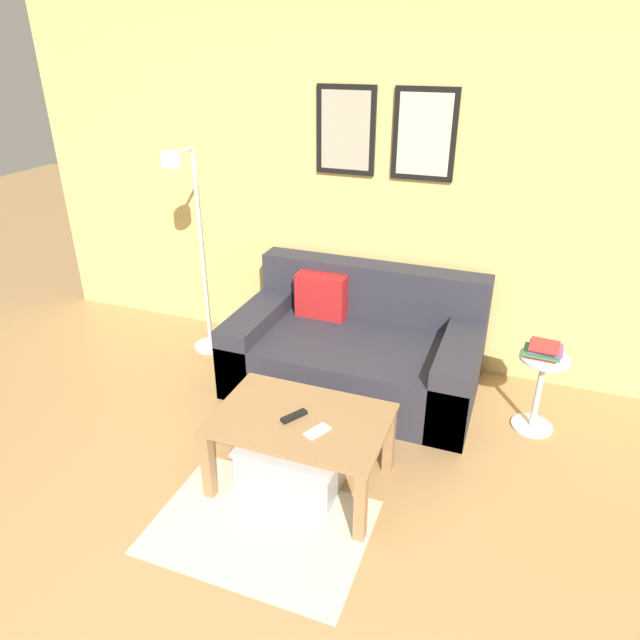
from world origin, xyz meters
TOP-DOWN VIEW (x-y plane):
  - wall_back at (0.00, 2.99)m, footprint 5.60×0.09m
  - area_rug at (-0.01, 1.02)m, footprint 1.07×0.77m
  - couch at (0.03, 2.48)m, footprint 1.65×0.98m
  - coffee_table at (0.06, 1.40)m, footprint 0.91×0.62m
  - storage_bin at (0.02, 1.39)m, footprint 0.56×0.41m
  - floor_lamp at (-1.21, 2.46)m, footprint 0.25×0.46m
  - side_table at (1.24, 2.37)m, footprint 0.30×0.30m
  - book_stack at (1.22, 2.39)m, footprint 0.23×0.19m
  - remote_control at (0.03, 1.39)m, footprint 0.11×0.15m
  - cell_phone at (0.19, 1.32)m, footprint 0.12×0.15m

SIDE VIEW (x-z plane):
  - area_rug at x=-0.01m, z-range 0.00..0.01m
  - storage_bin at x=0.02m, z-range 0.00..0.26m
  - couch at x=0.03m, z-range -0.12..0.65m
  - side_table at x=1.24m, z-range 0.05..0.56m
  - coffee_table at x=0.06m, z-range 0.14..0.57m
  - cell_phone at x=0.19m, z-range 0.43..0.44m
  - remote_control at x=0.03m, z-range 0.43..0.45m
  - book_stack at x=1.22m, z-range 0.51..0.58m
  - floor_lamp at x=-1.21m, z-range 0.11..1.66m
  - wall_back at x=0.00m, z-range 0.01..2.56m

